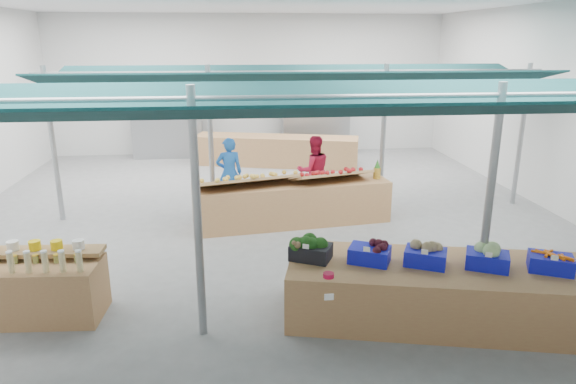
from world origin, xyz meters
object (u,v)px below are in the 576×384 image
at_px(veg_counter, 440,292).
at_px(vendor_left, 229,173).
at_px(crate_stack, 466,292).
at_px(vendor_right, 314,171).
at_px(bottle_shelf, 36,287).
at_px(fruit_counter, 292,203).

height_order(veg_counter, vendor_left, vendor_left).
height_order(crate_stack, vendor_right, vendor_right).
bearing_deg(vendor_right, veg_counter, 92.45).
bearing_deg(vendor_right, crate_stack, 97.62).
xyz_separation_m(bottle_shelf, vendor_left, (2.48, 4.25, 0.34)).
xyz_separation_m(veg_counter, vendor_left, (-2.65, 4.88, 0.38)).
bearing_deg(vendor_left, vendor_right, 172.56).
bearing_deg(fruit_counter, vendor_left, 130.05).
bearing_deg(vendor_left, fruit_counter, 130.05).
relative_size(veg_counter, crate_stack, 6.82).
relative_size(veg_counter, fruit_counter, 1.01).
xyz_separation_m(fruit_counter, vendor_right, (0.60, 1.10, 0.35)).
distance_m(veg_counter, vendor_left, 5.57).
bearing_deg(crate_stack, fruit_counter, 117.24).
bearing_deg(vendor_right, vendor_left, -7.44).
xyz_separation_m(bottle_shelf, fruit_counter, (3.68, 3.15, -0.01)).
bearing_deg(fruit_counter, vendor_right, 53.95).
xyz_separation_m(veg_counter, vendor_right, (-0.85, 4.88, 0.38)).
relative_size(veg_counter, vendor_right, 2.53).
height_order(bottle_shelf, crate_stack, bottle_shelf).
relative_size(bottle_shelf, vendor_right, 1.13).
bearing_deg(vendor_right, bottle_shelf, 37.32).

